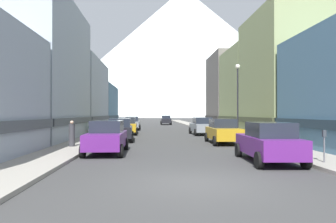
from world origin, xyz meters
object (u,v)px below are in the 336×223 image
object	(u,v)px
car_right_0	(268,142)
potted_plant_0	(92,129)
trash_bin_right	(284,140)
pedestrian_0	(72,135)
parking_meter_near	(324,141)
car_right_2	(202,126)
car_left_0	(107,137)
car_left_3	(132,123)
car_left_2	(127,126)
car_right_1	(223,131)
streetlamp_right	(238,90)
car_left_1	(120,130)
car_driving_0	(166,120)

from	to	relation	value
car_right_0	potted_plant_0	xyz separation A→B (m)	(-10.80, 16.12, -0.17)
trash_bin_right	pedestrian_0	size ratio (longest dim) A/B	0.62
parking_meter_near	car_right_2	bearing A→B (deg)	96.05
car_left_0	car_right_0	bearing A→B (deg)	-24.63
car_left_3	car_left_0	bearing A→B (deg)	-90.00
car_left_2	car_right_0	xyz separation A→B (m)	(7.60, -18.38, 0.00)
pedestrian_0	car_right_0	bearing A→B (deg)	-29.83
car_right_2	parking_meter_near	distance (m)	18.48
car_right_1	pedestrian_0	distance (m)	10.39
car_right_1	car_left_2	bearing A→B (deg)	127.31
trash_bin_right	car_left_2	bearing A→B (deg)	125.24
streetlamp_right	car_left_1	bearing A→B (deg)	175.06
car_right_1	car_left_0	bearing A→B (deg)	-147.09
car_left_3	potted_plant_0	xyz separation A→B (m)	(-3.20, -10.46, -0.17)
car_left_2	car_right_0	world-z (taller)	same
car_left_2	pedestrian_0	distance (m)	12.85
car_right_1	trash_bin_right	size ratio (longest dim) A/B	4.52
car_left_1	car_left_0	bearing A→B (deg)	-90.02
car_right_0	car_left_2	bearing A→B (deg)	112.46
car_left_0	car_driving_0	xyz separation A→B (m)	(5.40, 41.94, 0.00)
trash_bin_right	pedestrian_0	bearing A→B (deg)	172.07
trash_bin_right	potted_plant_0	size ratio (longest dim) A/B	0.92
car_left_0	potted_plant_0	size ratio (longest dim) A/B	4.15
car_left_1	car_right_0	size ratio (longest dim) A/B	1.00
trash_bin_right	car_driving_0	bearing A→B (deg)	96.54
car_left_1	pedestrian_0	size ratio (longest dim) A/B	2.84
car_left_0	car_left_2	world-z (taller)	same
car_left_3	trash_bin_right	size ratio (longest dim) A/B	4.50
car_driving_0	parking_meter_near	xyz separation A→B (m)	(4.15, -46.44, 0.11)
car_right_1	pedestrian_0	size ratio (longest dim) A/B	2.80
car_right_0	car_left_1	bearing A→B (deg)	125.19
car_left_2	car_left_3	world-z (taller)	same
car_right_1	trash_bin_right	xyz separation A→B (m)	(2.55, -4.40, -0.26)
car_right_2	trash_bin_right	size ratio (longest dim) A/B	4.53
parking_meter_near	trash_bin_right	xyz separation A→B (m)	(0.60, 5.02, -0.37)
car_right_2	trash_bin_right	distance (m)	13.59
car_left_0	car_left_1	bearing A→B (deg)	89.98
car_left_1	potted_plant_0	bearing A→B (deg)	120.91
car_right_0	streetlamp_right	world-z (taller)	streetlamp_right
car_left_2	car_left_3	size ratio (longest dim) A/B	1.01
car_right_0	potted_plant_0	bearing A→B (deg)	123.81
pedestrian_0	car_left_2	bearing A→B (deg)	79.02
potted_plant_0	pedestrian_0	distance (m)	10.39
streetlamp_right	car_left_2	bearing A→B (deg)	137.46
car_left_2	pedestrian_0	xyz separation A→B (m)	(-2.45, -12.62, -0.02)
pedestrian_0	potted_plant_0	bearing A→B (deg)	94.14
car_right_2	trash_bin_right	world-z (taller)	car_right_2
car_left_0	pedestrian_0	world-z (taller)	car_left_0
car_right_2	potted_plant_0	distance (m)	10.87
car_left_2	car_left_1	bearing A→B (deg)	-89.97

